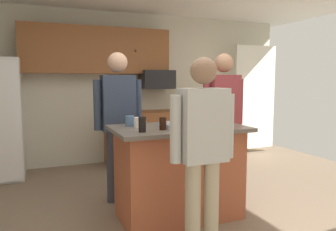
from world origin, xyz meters
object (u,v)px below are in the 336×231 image
(glass_stout_tall, at_px, (163,124))
(mug_ceramic_white, at_px, (130,121))
(mug_blue_stoneware, at_px, (138,122))
(glass_short_whisky, at_px, (228,118))
(person_guest_by_door, at_px, (203,144))
(person_guest_left, at_px, (118,116))
(tumbler_amber, at_px, (200,116))
(microwave_over_range, at_px, (157,80))
(person_elder_center, at_px, (223,113))
(kitchen_island, at_px, (179,171))
(glass_pilsner, at_px, (142,124))
(serving_tray, at_px, (182,124))
(glass_dark_ale, at_px, (216,119))

(glass_stout_tall, bearing_deg, mug_ceramic_white, 121.73)
(glass_stout_tall, bearing_deg, mug_blue_stoneware, 125.90)
(glass_short_whisky, bearing_deg, person_guest_by_door, -135.03)
(person_guest_left, xyz_separation_m, glass_stout_tall, (0.24, -0.83, 0.00))
(mug_ceramic_white, distance_m, tumbler_amber, 0.78)
(microwave_over_range, height_order, glass_short_whisky, microwave_over_range)
(person_elder_center, height_order, mug_ceramic_white, person_elder_center)
(glass_short_whisky, bearing_deg, kitchen_island, 166.41)
(microwave_over_range, height_order, glass_pilsner, microwave_over_range)
(person_elder_center, height_order, glass_pilsner, person_elder_center)
(microwave_over_range, distance_m, glass_pilsner, 2.76)
(person_guest_left, xyz_separation_m, serving_tray, (0.52, -0.67, -0.04))
(person_elder_center, relative_size, glass_short_whisky, 11.64)
(microwave_over_range, height_order, mug_blue_stoneware, microwave_over_range)
(person_guest_by_door, height_order, mug_ceramic_white, person_guest_by_door)
(microwave_over_range, height_order, person_elder_center, person_elder_center)
(mug_blue_stoneware, relative_size, glass_stout_tall, 1.07)
(glass_short_whisky, bearing_deg, tumbler_amber, 129.99)
(glass_dark_ale, bearing_deg, serving_tray, 167.72)
(microwave_over_range, distance_m, glass_dark_ale, 2.43)
(mug_ceramic_white, bearing_deg, serving_tray, -23.06)
(person_guest_left, height_order, person_elder_center, person_elder_center)
(serving_tray, bearing_deg, person_guest_by_door, -101.92)
(glass_dark_ale, distance_m, serving_tray, 0.38)
(person_guest_left, relative_size, mug_ceramic_white, 13.24)
(mug_ceramic_white, distance_m, glass_dark_ale, 0.91)
(microwave_over_range, xyz_separation_m, mug_ceramic_white, (-1.06, -2.09, -0.43))
(person_elder_center, relative_size, glass_dark_ale, 13.07)
(glass_pilsner, height_order, mug_ceramic_white, glass_pilsner)
(glass_pilsner, distance_m, glass_dark_ale, 0.87)
(mug_blue_stoneware, relative_size, glass_short_whisky, 0.85)
(kitchen_island, xyz_separation_m, mug_ceramic_white, (-0.46, 0.21, 0.53))
(mug_ceramic_white, bearing_deg, tumbler_amber, -7.23)
(microwave_over_range, xyz_separation_m, mug_blue_stoneware, (-1.01, -2.22, -0.43))
(person_guest_by_door, distance_m, glass_dark_ale, 0.86)
(microwave_over_range, xyz_separation_m, kitchen_island, (-0.60, -2.31, -0.96))
(person_guest_left, relative_size, glass_short_whisky, 11.58)
(microwave_over_range, height_order, tumbler_amber, microwave_over_range)
(microwave_over_range, bearing_deg, glass_dark_ale, -94.72)
(serving_tray, bearing_deg, person_guest_left, 127.45)
(person_guest_left, bearing_deg, glass_stout_tall, -19.03)
(mug_ceramic_white, relative_size, glass_stout_tall, 1.10)
(tumbler_amber, xyz_separation_m, glass_short_whisky, (0.20, -0.24, -0.01))
(microwave_over_range, xyz_separation_m, glass_stout_tall, (-0.84, -2.46, -0.42))
(person_elder_center, xyz_separation_m, glass_short_whisky, (-0.31, -0.59, 0.01))
(person_guest_by_door, relative_size, mug_blue_stoneware, 12.62)
(serving_tray, bearing_deg, person_elder_center, 30.81)
(glass_stout_tall, bearing_deg, glass_pilsner, -166.90)
(microwave_over_range, relative_size, glass_dark_ale, 4.13)
(person_guest_by_door, distance_m, glass_short_whisky, 0.90)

